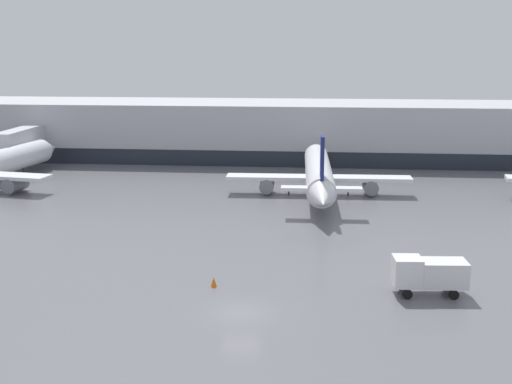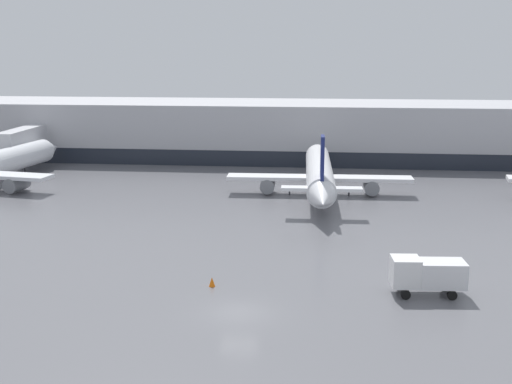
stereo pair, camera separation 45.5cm
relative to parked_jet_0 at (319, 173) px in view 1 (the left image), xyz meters
name	(u,v)px [view 1 (the left image)]	position (x,y,z in m)	size (l,w,h in m)	color
ground_plane	(241,312)	(-5.20, -36.26, -2.61)	(320.00, 320.00, 0.00)	slate
terminal_building	(286,131)	(-5.16, 25.63, 1.89)	(160.00, 28.38, 9.00)	#B2B2B7
parked_jet_0	(319,173)	(0.00, 0.00, 0.00)	(22.44, 32.40, 8.61)	white
service_truck_2	(429,273)	(7.92, -31.74, -0.96)	(5.37, 2.40, 2.80)	silver
traffic_cone_2	(214,282)	(-7.83, -31.67, -2.24)	(0.47, 0.47, 0.73)	orange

